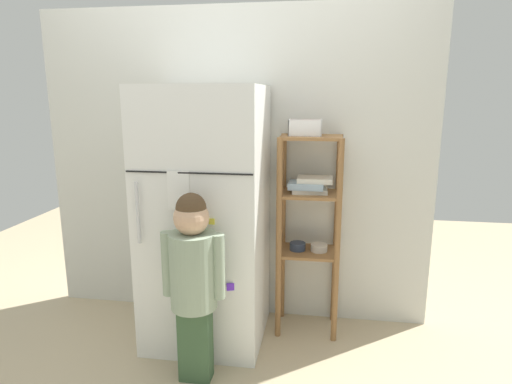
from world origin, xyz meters
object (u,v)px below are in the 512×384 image
at_px(refrigerator, 206,217).
at_px(child_standing, 193,270).
at_px(pantry_shelf_unit, 309,213).
at_px(fruit_bin, 306,129).

relative_size(refrigerator, child_standing, 1.51).
height_order(child_standing, pantry_shelf_unit, pantry_shelf_unit).
xyz_separation_m(pantry_shelf_unit, fruit_bin, (-0.03, 0.00, 0.53)).
xyz_separation_m(child_standing, fruit_bin, (0.54, 0.63, 0.69)).
bearing_deg(refrigerator, pantry_shelf_unit, 15.89).
bearing_deg(pantry_shelf_unit, child_standing, -132.30).
relative_size(refrigerator, fruit_bin, 7.88).
height_order(refrigerator, pantry_shelf_unit, refrigerator).
distance_m(pantry_shelf_unit, fruit_bin, 0.53).
bearing_deg(fruit_bin, child_standing, -130.45).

